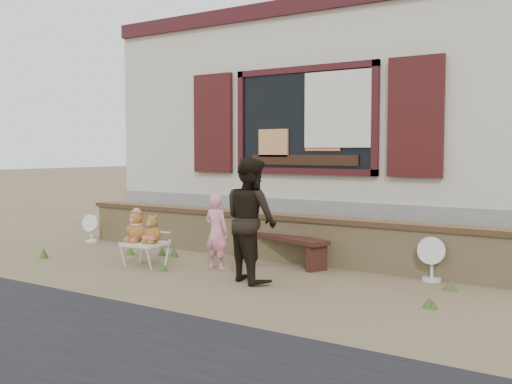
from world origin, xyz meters
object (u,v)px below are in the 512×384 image
Objects in this scene: bench at (285,243)px; adult at (251,219)px; folding_chair at (145,245)px; child at (217,232)px; teddy_bear_left at (137,225)px; teddy_bear_right at (153,229)px.

adult is at bearing -57.19° from bench.
child is (0.97, 0.35, 0.21)m from folding_chair.
teddy_bear_left is at bearing 180.00° from folding_chair.
teddy_bear_left is (-1.64, -1.24, 0.26)m from bench.
teddy_bear_left is at bearing 19.90° from child.
bench is 1.55× the size of child.
child is (1.11, 0.36, -0.04)m from teddy_bear_left.
adult is (1.61, -0.00, 0.23)m from teddy_bear_right.
teddy_bear_left is 0.30× the size of adult.
child is (0.83, 0.34, -0.02)m from teddy_bear_right.
bench is at bearing -119.37° from child.
teddy_bear_left is at bearing -121.83° from bench.
bench is 1.04× the size of adult.
bench reaches higher than folding_chair.
teddy_bear_right is 1.63m from adult.
adult is (0.79, -0.34, 0.25)m from child.
folding_chair is 1.05m from child.
teddy_bear_left reaches higher than bench.
child reaches higher than teddy_bear_left.
teddy_bear_right is 0.26× the size of adult.
teddy_bear_right is (0.28, 0.03, -0.03)m from teddy_bear_left.
folding_chair is at bearing 21.59° from child.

